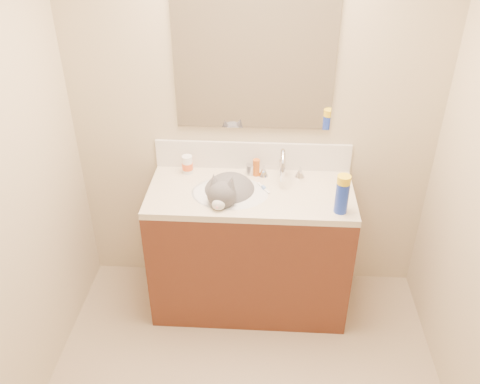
# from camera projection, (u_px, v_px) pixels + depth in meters

# --- Properties ---
(room_shell) EXTENTS (2.24, 2.54, 2.52)m
(room_shell) POSITION_uv_depth(u_px,v_px,m) (241.00, 187.00, 1.79)
(room_shell) COLOR #C2B290
(room_shell) RESTS_ON ground
(vanity_cabinet) EXTENTS (1.20, 0.55, 0.82)m
(vanity_cabinet) POSITION_uv_depth(u_px,v_px,m) (250.00, 251.00, 3.19)
(vanity_cabinet) COLOR #532616
(vanity_cabinet) RESTS_ON ground
(counter_slab) EXTENTS (1.20, 0.55, 0.04)m
(counter_slab) POSITION_uv_depth(u_px,v_px,m) (251.00, 194.00, 2.96)
(counter_slab) COLOR beige
(counter_slab) RESTS_ON vanity_cabinet
(basin) EXTENTS (0.45, 0.36, 0.14)m
(basin) POSITION_uv_depth(u_px,v_px,m) (230.00, 203.00, 2.97)
(basin) COLOR silver
(basin) RESTS_ON vanity_cabinet
(faucet) EXTENTS (0.28, 0.20, 0.21)m
(faucet) POSITION_uv_depth(u_px,v_px,m) (282.00, 167.00, 3.01)
(faucet) COLOR silver
(faucet) RESTS_ON counter_slab
(cat) EXTENTS (0.37, 0.46, 0.34)m
(cat) POSITION_uv_depth(u_px,v_px,m) (228.00, 195.00, 2.96)
(cat) COLOR #4C4A4C
(cat) RESTS_ON basin
(backsplash) EXTENTS (1.20, 0.02, 0.18)m
(backsplash) POSITION_uv_depth(u_px,v_px,m) (253.00, 156.00, 3.13)
(backsplash) COLOR silver
(backsplash) RESTS_ON counter_slab
(mirror) EXTENTS (0.90, 0.02, 0.80)m
(mirror) POSITION_uv_depth(u_px,v_px,m) (254.00, 62.00, 2.81)
(mirror) COLOR white
(mirror) RESTS_ON room_shell
(pill_bottle) EXTENTS (0.07, 0.07, 0.11)m
(pill_bottle) POSITION_uv_depth(u_px,v_px,m) (187.00, 164.00, 3.10)
(pill_bottle) COLOR white
(pill_bottle) RESTS_ON counter_slab
(pill_label) EXTENTS (0.08, 0.08, 0.04)m
(pill_label) POSITION_uv_depth(u_px,v_px,m) (187.00, 166.00, 3.10)
(pill_label) COLOR #EB5A27
(pill_label) RESTS_ON pill_bottle
(silver_jar) EXTENTS (0.07, 0.07, 0.07)m
(silver_jar) POSITION_uv_depth(u_px,v_px,m) (250.00, 169.00, 3.10)
(silver_jar) COLOR #B7B7BC
(silver_jar) RESTS_ON counter_slab
(amber_bottle) EXTENTS (0.05, 0.05, 0.11)m
(amber_bottle) POSITION_uv_depth(u_px,v_px,m) (256.00, 167.00, 3.08)
(amber_bottle) COLOR #BF5816
(amber_bottle) RESTS_ON counter_slab
(toothbrush) EXTENTS (0.08, 0.12, 0.01)m
(toothbrush) POSITION_uv_depth(u_px,v_px,m) (264.00, 188.00, 2.97)
(toothbrush) COLOR white
(toothbrush) RESTS_ON counter_slab
(toothbrush_head) EXTENTS (0.03, 0.03, 0.02)m
(toothbrush_head) POSITION_uv_depth(u_px,v_px,m) (264.00, 188.00, 2.96)
(toothbrush_head) COLOR #6691DA
(toothbrush_head) RESTS_ON counter_slab
(spray_can) EXTENTS (0.09, 0.09, 0.20)m
(spray_can) POSITION_uv_depth(u_px,v_px,m) (342.00, 196.00, 2.72)
(spray_can) COLOR #1833AE
(spray_can) RESTS_ON counter_slab
(spray_cap) EXTENTS (0.10, 0.10, 0.04)m
(spray_cap) POSITION_uv_depth(u_px,v_px,m) (344.00, 180.00, 2.66)
(spray_cap) COLOR yellow
(spray_cap) RESTS_ON spray_can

